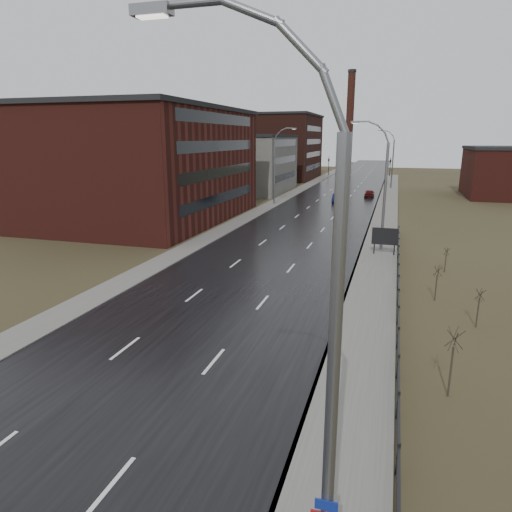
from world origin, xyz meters
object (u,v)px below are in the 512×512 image
Objects in this scene: car_near at (337,199)px; streetlight_main at (316,358)px; billboard at (385,237)px; car_far at (369,194)px.

streetlight_main is at bearing -86.67° from car_near.
car_near is (-7.43, 64.49, -5.39)m from streetlight_main.
car_far is (-3.60, 40.69, -1.04)m from billboard.
car_far is (4.45, 8.26, -0.01)m from car_near.
streetlight_main is 3.14× the size of car_far.
streetlight_main reaches higher than car_far.
car_near is 9.39m from car_far.
billboard reaches higher than car_near.
streetlight_main is 2.98× the size of car_near.
streetlight_main is at bearing 92.68° from car_far.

